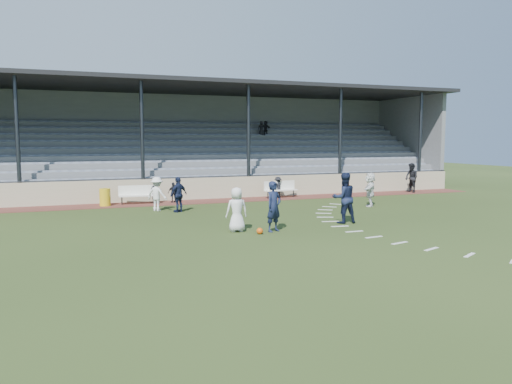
# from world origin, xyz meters

# --- Properties ---
(ground) EXTENTS (90.00, 90.00, 0.00)m
(ground) POSITION_xyz_m (0.00, 0.00, 0.00)
(ground) COLOR #2A3A18
(ground) RESTS_ON ground
(cinder_track) EXTENTS (34.00, 2.00, 0.02)m
(cinder_track) POSITION_xyz_m (0.00, 10.50, 0.01)
(cinder_track) COLOR #562922
(cinder_track) RESTS_ON ground
(retaining_wall) EXTENTS (34.00, 0.18, 1.20)m
(retaining_wall) POSITION_xyz_m (0.00, 11.55, 0.60)
(retaining_wall) COLOR #B9AD8E
(retaining_wall) RESTS_ON ground
(bench_left) EXTENTS (2.02, 0.57, 0.95)m
(bench_left) POSITION_xyz_m (-3.39, 10.61, 0.58)
(bench_left) COLOR white
(bench_left) RESTS_ON cinder_track
(bench_right) EXTENTS (2.03, 0.71, 0.95)m
(bench_right) POSITION_xyz_m (4.52, 10.59, 0.58)
(bench_right) COLOR white
(bench_right) RESTS_ON cinder_track
(trash_bin) EXTENTS (0.54, 0.54, 0.86)m
(trash_bin) POSITION_xyz_m (-5.06, 10.42, 0.45)
(trash_bin) COLOR gold
(trash_bin) RESTS_ON cinder_track
(football) EXTENTS (0.23, 0.23, 0.23)m
(football) POSITION_xyz_m (-0.52, 0.75, 0.11)
(football) COLOR #D9510C
(football) RESTS_ON ground
(player_white_lead) EXTENTS (0.80, 0.54, 1.61)m
(player_white_lead) POSITION_xyz_m (-1.12, 1.51, 0.80)
(player_white_lead) COLOR white
(player_white_lead) RESTS_ON ground
(player_navy_lead) EXTENTS (0.79, 0.67, 1.82)m
(player_navy_lead) POSITION_xyz_m (0.14, 1.04, 0.91)
(player_navy_lead) COLOR #141B37
(player_navy_lead) RESTS_ON ground
(player_navy_mid) EXTENTS (1.05, 0.85, 2.02)m
(player_navy_mid) POSITION_xyz_m (3.46, 1.77, 1.01)
(player_navy_mid) COLOR #141B37
(player_navy_mid) RESTS_ON ground
(player_white_wing) EXTENTS (1.14, 1.14, 1.59)m
(player_white_wing) POSITION_xyz_m (-2.91, 7.81, 0.79)
(player_white_wing) COLOR white
(player_white_wing) RESTS_ON ground
(player_navy_wing) EXTENTS (1.02, 0.83, 1.62)m
(player_navy_wing) POSITION_xyz_m (-2.05, 7.07, 0.81)
(player_navy_wing) COLOR #141B37
(player_navy_wing) RESTS_ON ground
(player_white_back) EXTENTS (1.33, 1.56, 1.69)m
(player_white_back) POSITION_xyz_m (7.27, 5.70, 0.84)
(player_white_back) COLOR white
(player_white_back) RESTS_ON ground
(official) EXTENTS (0.74, 0.93, 1.83)m
(official) POSITION_xyz_m (13.33, 10.25, 0.94)
(official) COLOR black
(official) RESTS_ON cinder_track
(sub_left_near) EXTENTS (0.48, 0.39, 1.14)m
(sub_left_near) POSITION_xyz_m (-2.55, 10.58, 0.59)
(sub_left_near) COLOR black
(sub_left_near) RESTS_ON cinder_track
(sub_left_far) EXTENTS (0.66, 0.36, 1.06)m
(sub_left_far) POSITION_xyz_m (-1.59, 10.54, 0.55)
(sub_left_far) COLOR black
(sub_left_far) RESTS_ON cinder_track
(sub_right) EXTENTS (0.88, 0.71, 1.18)m
(sub_right) POSITION_xyz_m (4.44, 10.71, 0.61)
(sub_right) COLOR black
(sub_right) RESTS_ON cinder_track
(grandstand) EXTENTS (34.60, 9.00, 6.61)m
(grandstand) POSITION_xyz_m (0.00, 16.26, 2.20)
(grandstand) COLOR slate
(grandstand) RESTS_ON ground
(penalty_arc) EXTENTS (3.89, 14.63, 0.01)m
(penalty_arc) POSITION_xyz_m (4.12, 0.00, 0.01)
(penalty_arc) COLOR silver
(penalty_arc) RESTS_ON ground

